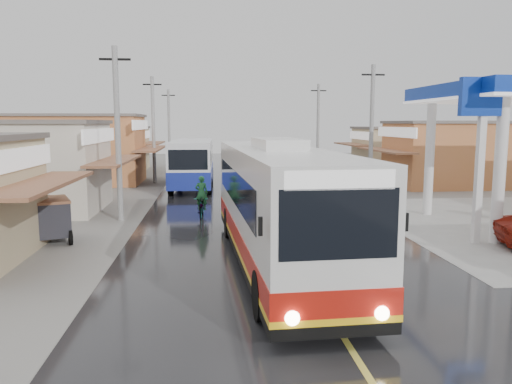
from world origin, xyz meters
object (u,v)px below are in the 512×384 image
coach_bus (277,205)px  tricycle_near (50,217)px  second_bus (193,163)px  cyclist (202,204)px

coach_bus → tricycle_near: size_ratio=5.45×
second_bus → cyclist: 11.25m
second_bus → tricycle_near: second_bus is taller
coach_bus → second_bus: (-3.32, 19.53, -0.16)m
tricycle_near → coach_bus: bearing=-46.7°
coach_bus → tricycle_near: coach_bus is taller
second_bus → cyclist: (0.78, -11.17, -1.12)m
coach_bus → tricycle_near: (-8.27, 3.84, -0.99)m
tricycle_near → second_bus: bearing=50.7°
cyclist → tricycle_near: size_ratio=0.85×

